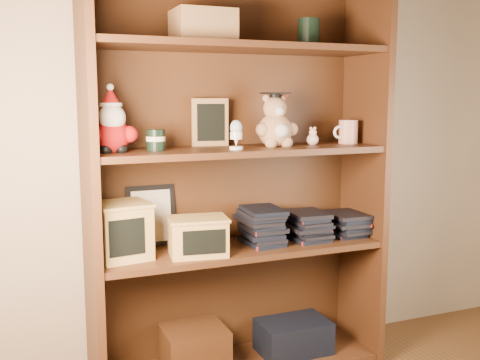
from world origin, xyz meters
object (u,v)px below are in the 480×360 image
Objects in this scene: teacher_mug at (348,132)px; bookcase at (235,188)px; treats_box at (122,230)px; grad_teddy_bear at (276,125)px.

bookcase is at bearing 174.22° from teacher_mug.
teacher_mug reaches higher than treats_box.
treats_box is at bearing 179.47° from grad_teddy_bear.
bookcase reaches higher than teacher_mug.
teacher_mug is at bearing 0.05° from treats_box.
treats_box is at bearing -179.95° from teacher_mug.
treats_box is at bearing -173.76° from bookcase.
grad_teddy_bear reaches higher than teacher_mug.
grad_teddy_bear is at bearing -0.53° from treats_box.
grad_teddy_bear is 0.35m from teacher_mug.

